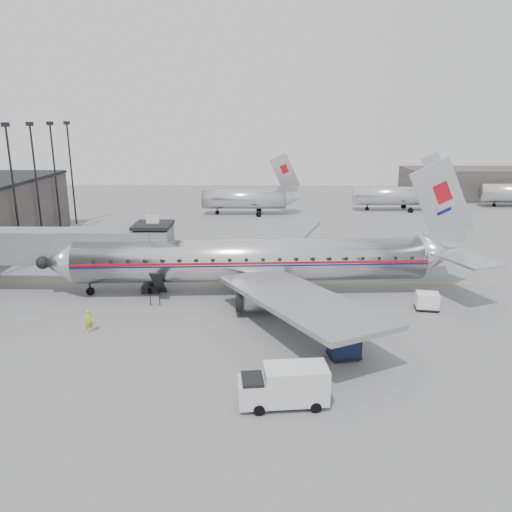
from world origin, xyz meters
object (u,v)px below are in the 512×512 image
Objects in this scene: baggage_cart_white at (427,301)px; baggage_cart_navy at (344,346)px; service_van at (284,385)px; ramp_worker at (89,321)px; airliner at (259,260)px.

baggage_cart_navy is at bearing -124.27° from baggage_cart_white.
ramp_worker is at bearing 139.73° from service_van.
service_van is 7.23m from baggage_cart_navy.
service_van is at bearing -70.00° from ramp_worker.
ramp_worker is (-14.33, 9.81, -0.35)m from service_van.
service_van is 17.37m from ramp_worker.
baggage_cart_white is at bearing -25.33° from ramp_worker.
airliner is at bearing 172.92° from baggage_cart_white.
airliner is 7.63× the size of service_van.
airliner is at bearing 102.99° from baggage_cart_navy.
airliner is 14.47m from baggage_cart_navy.
baggage_cart_white is (14.25, -4.14, -2.34)m from airliner.
baggage_cart_navy is 19.05m from ramp_worker.
baggage_cart_navy is 1.32× the size of ramp_worker.
airliner is at bearing 88.80° from service_van.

